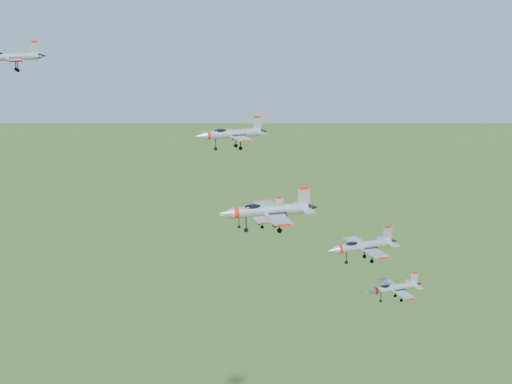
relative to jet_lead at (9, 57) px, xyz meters
name	(u,v)px	position (x,y,z in m)	size (l,w,h in m)	color
jet_lead	(9,57)	(0.00, 0.00, 0.00)	(10.86, 9.08, 2.90)	#A2A7AE
jet_left_high	(231,134)	(31.00, -14.41, -11.06)	(11.58, 9.57, 3.10)	#A2A7AE
jet_right_high	(268,210)	(29.39, -36.40, -16.59)	(12.80, 10.59, 3.42)	#A2A7AE
jet_left_low	(254,213)	(35.75, -10.73, -25.11)	(11.64, 9.62, 3.11)	#A2A7AE
jet_right_low	(362,246)	(47.18, -27.14, -26.39)	(11.89, 9.85, 3.18)	#A2A7AE
jet_trail	(394,288)	(57.39, -18.96, -37.70)	(10.72, 8.83, 2.87)	#A2A7AE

